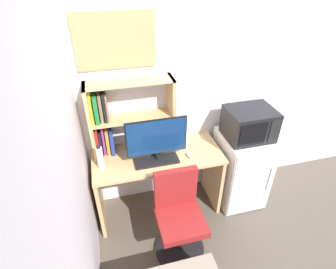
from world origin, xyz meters
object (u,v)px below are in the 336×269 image
object	(u,v)px
mini_fridge	(241,168)
desk_chair	(179,220)
computer_mouse	(189,154)
water_bottle	(100,157)
keyboard	(157,161)
microwave	(249,124)
hutch_bookshelf	(119,117)
wall_corkboard	(115,41)
monitor	(157,139)

from	to	relation	value
mini_fridge	desk_chair	distance (m)	0.98
computer_mouse	water_bottle	xyz separation A→B (m)	(-0.85, 0.05, 0.10)
keyboard	mini_fridge	bearing A→B (deg)	2.65
water_bottle	microwave	xyz separation A→B (m)	(1.49, -0.00, 0.13)
computer_mouse	microwave	size ratio (longest dim) A/B	0.21
hutch_bookshelf	desk_chair	world-z (taller)	hutch_bookshelf
water_bottle	mini_fridge	distance (m)	1.55
keyboard	water_bottle	bearing A→B (deg)	174.31
keyboard	microwave	xyz separation A→B (m)	(0.97, 0.05, 0.24)
wall_corkboard	water_bottle	bearing A→B (deg)	-131.27
water_bottle	desk_chair	size ratio (longest dim) A/B	0.28
monitor	mini_fridge	bearing A→B (deg)	1.53
monitor	microwave	size ratio (longest dim) A/B	1.23
desk_chair	wall_corkboard	world-z (taller)	wall_corkboard
computer_mouse	microwave	xyz separation A→B (m)	(0.64, 0.04, 0.23)
hutch_bookshelf	monitor	size ratio (longest dim) A/B	1.41
microwave	keyboard	bearing A→B (deg)	-177.17
hutch_bookshelf	microwave	distance (m)	1.29
hutch_bookshelf	water_bottle	bearing A→B (deg)	-135.19
computer_mouse	microwave	bearing A→B (deg)	3.77
monitor	microwave	distance (m)	0.96
wall_corkboard	computer_mouse	bearing A→B (deg)	-31.39
keyboard	desk_chair	xyz separation A→B (m)	(0.11, -0.42, -0.39)
monitor	keyboard	world-z (taller)	monitor
microwave	water_bottle	bearing A→B (deg)	179.87
water_bottle	wall_corkboard	bearing A→B (deg)	48.73
keyboard	mini_fridge	distance (m)	1.03
mini_fridge	desk_chair	xyz separation A→B (m)	(-0.86, -0.47, -0.04)
monitor	water_bottle	size ratio (longest dim) A/B	2.30
computer_mouse	keyboard	bearing A→B (deg)	-178.97
computer_mouse	mini_fridge	bearing A→B (deg)	3.50
monitor	computer_mouse	distance (m)	0.40
monitor	computer_mouse	size ratio (longest dim) A/B	5.92
computer_mouse	wall_corkboard	bearing A→B (deg)	148.61
keyboard	microwave	world-z (taller)	microwave
hutch_bookshelf	mini_fridge	bearing A→B (deg)	-10.02
water_bottle	desk_chair	distance (m)	0.93
desk_chair	keyboard	bearing A→B (deg)	104.12
hutch_bookshelf	computer_mouse	size ratio (longest dim) A/B	8.33
monitor	computer_mouse	xyz separation A→B (m)	(0.32, -0.01, -0.24)
microwave	wall_corkboard	xyz separation A→B (m)	(-1.22, 0.31, 0.81)
mini_fridge	microwave	xyz separation A→B (m)	(0.00, 0.00, 0.59)
hutch_bookshelf	computer_mouse	distance (m)	0.78
computer_mouse	wall_corkboard	world-z (taller)	wall_corkboard
hutch_bookshelf	water_bottle	world-z (taller)	hutch_bookshelf
mini_fridge	water_bottle	bearing A→B (deg)	179.75
monitor	water_bottle	distance (m)	0.55
mini_fridge	wall_corkboard	bearing A→B (deg)	165.51
hutch_bookshelf	keyboard	xyz separation A→B (m)	(0.30, -0.27, -0.38)
mini_fridge	wall_corkboard	world-z (taller)	wall_corkboard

